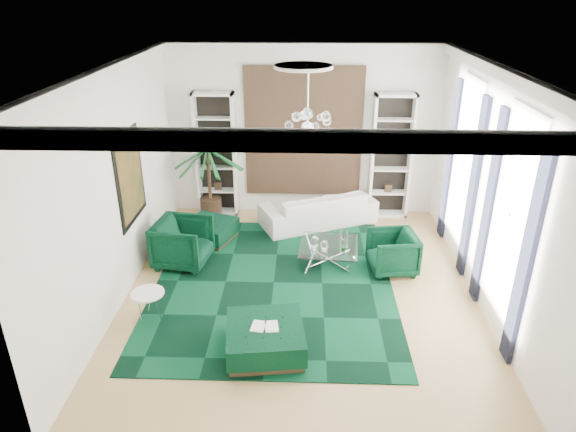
{
  "coord_description": "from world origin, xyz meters",
  "views": [
    {
      "loc": [
        0.04,
        -7.65,
        4.92
      ],
      "look_at": [
        -0.24,
        0.5,
        1.2
      ],
      "focal_mm": 32.0,
      "sensor_mm": 36.0,
      "label": 1
    }
  ],
  "objects_px": {
    "armchair_left": "(183,243)",
    "ottoman_side": "(210,231)",
    "side_table": "(149,307)",
    "ottoman_front": "(265,339)",
    "armchair_right": "(392,252)",
    "palm": "(208,161)",
    "sofa": "(318,208)",
    "coffee_table": "(328,254)"
  },
  "relations": [
    {
      "from": "ottoman_front",
      "to": "palm",
      "type": "distance_m",
      "value": 5.15
    },
    {
      "from": "side_table",
      "to": "palm",
      "type": "xyz_separation_m",
      "value": [
        0.29,
        4.05,
        1.07
      ]
    },
    {
      "from": "ottoman_front",
      "to": "ottoman_side",
      "type": "bearing_deg",
      "value": 111.84
    },
    {
      "from": "palm",
      "to": "ottoman_front",
      "type": "bearing_deg",
      "value": -71.36
    },
    {
      "from": "sofa",
      "to": "armchair_left",
      "type": "relative_size",
      "value": 2.56
    },
    {
      "from": "sofa",
      "to": "side_table",
      "type": "bearing_deg",
      "value": 29.39
    },
    {
      "from": "sofa",
      "to": "armchair_left",
      "type": "bearing_deg",
      "value": 11.98
    },
    {
      "from": "palm",
      "to": "side_table",
      "type": "bearing_deg",
      "value": -94.05
    },
    {
      "from": "armchair_left",
      "to": "palm",
      "type": "xyz_separation_m",
      "value": [
        0.14,
        2.23,
        0.88
      ]
    },
    {
      "from": "armchair_right",
      "to": "side_table",
      "type": "distance_m",
      "value": 4.41
    },
    {
      "from": "ottoman_front",
      "to": "side_table",
      "type": "relative_size",
      "value": 2.12
    },
    {
      "from": "armchair_left",
      "to": "armchair_right",
      "type": "height_order",
      "value": "armchair_left"
    },
    {
      "from": "coffee_table",
      "to": "ottoman_side",
      "type": "height_order",
      "value": "ottoman_side"
    },
    {
      "from": "coffee_table",
      "to": "armchair_right",
      "type": "bearing_deg",
      "value": -11.56
    },
    {
      "from": "ottoman_front",
      "to": "palm",
      "type": "xyz_separation_m",
      "value": [
        -1.61,
        4.76,
        1.1
      ]
    },
    {
      "from": "armchair_left",
      "to": "ottoman_front",
      "type": "xyz_separation_m",
      "value": [
        1.74,
        -2.53,
        -0.23
      ]
    },
    {
      "from": "ottoman_side",
      "to": "side_table",
      "type": "height_order",
      "value": "side_table"
    },
    {
      "from": "ottoman_front",
      "to": "palm",
      "type": "height_order",
      "value": "palm"
    },
    {
      "from": "side_table",
      "to": "coffee_table",
      "type": "bearing_deg",
      "value": 33.59
    },
    {
      "from": "ottoman_front",
      "to": "palm",
      "type": "relative_size",
      "value": 0.42
    },
    {
      "from": "sofa",
      "to": "palm",
      "type": "xyz_separation_m",
      "value": [
        -2.46,
        0.34,
        0.96
      ]
    },
    {
      "from": "armchair_left",
      "to": "side_table",
      "type": "bearing_deg",
      "value": -176.24
    },
    {
      "from": "armchair_right",
      "to": "side_table",
      "type": "xyz_separation_m",
      "value": [
        -4.07,
        -1.69,
        -0.13
      ]
    },
    {
      "from": "armchair_left",
      "to": "ottoman_side",
      "type": "height_order",
      "value": "armchair_left"
    },
    {
      "from": "armchair_left",
      "to": "coffee_table",
      "type": "distance_m",
      "value": 2.77
    },
    {
      "from": "armchair_left",
      "to": "palm",
      "type": "bearing_deg",
      "value": 4.92
    },
    {
      "from": "coffee_table",
      "to": "ottoman_side",
      "type": "bearing_deg",
      "value": 159.79
    },
    {
      "from": "ottoman_front",
      "to": "sofa",
      "type": "bearing_deg",
      "value": 79.12
    },
    {
      "from": "armchair_left",
      "to": "sofa",
      "type": "bearing_deg",
      "value": -45.47
    },
    {
      "from": "armchair_right",
      "to": "ottoman_front",
      "type": "xyz_separation_m",
      "value": [
        -2.18,
        -2.41,
        -0.16
      ]
    },
    {
      "from": "sofa",
      "to": "palm",
      "type": "distance_m",
      "value": 2.66
    },
    {
      "from": "ottoman_front",
      "to": "armchair_left",
      "type": "bearing_deg",
      "value": 124.56
    },
    {
      "from": "side_table",
      "to": "ottoman_front",
      "type": "bearing_deg",
      "value": -20.71
    },
    {
      "from": "armchair_right",
      "to": "palm",
      "type": "xyz_separation_m",
      "value": [
        -3.78,
        2.36,
        0.94
      ]
    },
    {
      "from": "ottoman_side",
      "to": "palm",
      "type": "height_order",
      "value": "palm"
    },
    {
      "from": "armchair_right",
      "to": "palm",
      "type": "height_order",
      "value": "palm"
    },
    {
      "from": "sofa",
      "to": "armchair_right",
      "type": "distance_m",
      "value": 2.41
    },
    {
      "from": "coffee_table",
      "to": "ottoman_side",
      "type": "distance_m",
      "value": 2.59
    },
    {
      "from": "armchair_right",
      "to": "armchair_left",
      "type": "bearing_deg",
      "value": -99.13
    },
    {
      "from": "sofa",
      "to": "ottoman_side",
      "type": "height_order",
      "value": "sofa"
    },
    {
      "from": "armchair_left",
      "to": "armchair_right",
      "type": "xyz_separation_m",
      "value": [
        3.92,
        -0.12,
        -0.06
      ]
    },
    {
      "from": "armchair_left",
      "to": "palm",
      "type": "relative_size",
      "value": 0.37
    }
  ]
}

